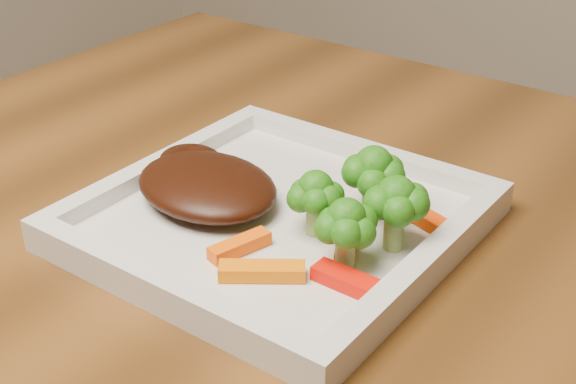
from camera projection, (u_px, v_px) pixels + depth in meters
The scene contains 11 objects.
plate at pixel (278, 223), 0.62m from camera, with size 0.27×0.27×0.01m, color silver.
steak at pixel (207, 186), 0.63m from camera, with size 0.12×0.10×0.03m, color black.
broccoli_0 at pixel (373, 175), 0.60m from camera, with size 0.05×0.05×0.07m, color #147814, non-canonical shape.
broccoli_1 at pixel (395, 209), 0.57m from camera, with size 0.05×0.05×0.06m, color #177012, non-canonical shape.
broccoli_2 at pixel (346, 231), 0.54m from camera, with size 0.05×0.05×0.06m, color #336110, non-canonical shape.
broccoli_3 at pixel (315, 197), 0.58m from camera, with size 0.05×0.05×0.06m, color #146110, non-canonical shape.
carrot_0 at pixel (262, 271), 0.55m from camera, with size 0.06×0.02×0.01m, color orange.
carrot_1 at pixel (355, 284), 0.53m from camera, with size 0.06×0.02×0.01m, color red.
carrot_2 at pixel (240, 246), 0.57m from camera, with size 0.05×0.01×0.01m, color #FE5904.
carrot_3 at pixel (433, 223), 0.60m from camera, with size 0.05×0.01×0.01m, color #E73B03.
carrot_5 at pixel (347, 242), 0.58m from camera, with size 0.05×0.01×0.01m, color #FE5404.
Camera 1 is at (0.14, -0.23, 1.08)m, focal length 50.00 mm.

